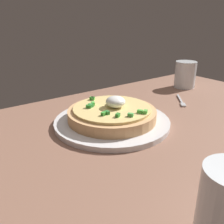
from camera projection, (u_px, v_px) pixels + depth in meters
The scene contains 5 objects.
dining_table at pixel (150, 149), 54.97cm from camera, with size 125.85×83.40×3.27cm, color brown.
plate at pixel (112, 122), 63.60cm from camera, with size 29.59×29.59×1.30cm, color silver.
pizza at pixel (112, 113), 62.73cm from camera, with size 22.56×22.56×6.18cm.
cup_near at pixel (185, 76), 94.54cm from camera, with size 7.87×7.87×10.04cm.
fork at pixel (181, 101), 79.69cm from camera, with size 8.35×9.40×0.50cm.
Camera 1 is at (35.51, 33.50, 29.57)cm, focal length 39.44 mm.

